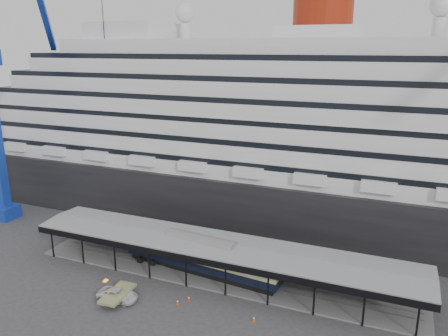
{
  "coord_description": "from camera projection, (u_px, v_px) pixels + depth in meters",
  "views": [
    {
      "loc": [
        21.94,
        -46.23,
        31.66
      ],
      "look_at": [
        -0.21,
        8.0,
        15.26
      ],
      "focal_mm": 35.0,
      "sensor_mm": 36.0,
      "label": 1
    }
  ],
  "objects": [
    {
      "name": "platform_canopy",
      "position": [
        217.0,
        261.0,
        61.56
      ],
      "size": [
        56.0,
        9.18,
        5.3
      ],
      "color": "slate",
      "rests_on": "ground"
    },
    {
      "name": "port_truck",
      "position": [
        118.0,
        295.0,
        56.22
      ],
      "size": [
        5.46,
        2.74,
        1.48
      ],
      "primitive_type": "imported",
      "rotation": [
        0.0,
        0.0,
        1.62
      ],
      "color": "silver",
      "rests_on": "ground"
    },
    {
      "name": "cruise_ship",
      "position": [
        274.0,
        120.0,
        81.3
      ],
      "size": [
        130.0,
        30.0,
        43.9
      ],
      "color": "black",
      "rests_on": "ground"
    },
    {
      "name": "ground",
      "position": [
        203.0,
        294.0,
        57.74
      ],
      "size": [
        200.0,
        200.0,
        0.0
      ],
      "primitive_type": "plane",
      "color": "#333336",
      "rests_on": "ground"
    },
    {
      "name": "traffic_cone_right",
      "position": [
        254.0,
        319.0,
        51.95
      ],
      "size": [
        0.48,
        0.48,
        0.71
      ],
      "rotation": [
        0.0,
        0.0,
        0.42
      ],
      "color": "#F6430D",
      "rests_on": "ground"
    },
    {
      "name": "pullman_carriage",
      "position": [
        201.0,
        255.0,
        62.36
      ],
      "size": [
        24.3,
        5.47,
        23.68
      ],
      "rotation": [
        0.0,
        0.0,
        -0.1
      ],
      "color": "black",
      "rests_on": "ground"
    },
    {
      "name": "traffic_cone_mid",
      "position": [
        189.0,
        298.0,
        56.16
      ],
      "size": [
        0.44,
        0.44,
        0.69
      ],
      "rotation": [
        0.0,
        0.0,
        -0.29
      ],
      "color": "red",
      "rests_on": "ground"
    },
    {
      "name": "traffic_cone_left",
      "position": [
        177.0,
        302.0,
        55.36
      ],
      "size": [
        0.46,
        0.46,
        0.71
      ],
      "rotation": [
        0.0,
        0.0,
        0.31
      ],
      "color": "#E53C0C",
      "rests_on": "ground"
    }
  ]
}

